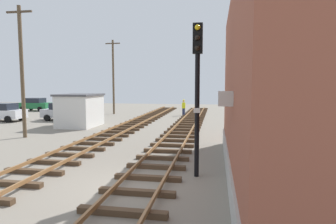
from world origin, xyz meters
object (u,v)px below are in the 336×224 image
parked_car_blue (68,106)px  signal_mast (197,83)px  parked_car_silver (64,111)px  parked_car_white (3,112)px  utility_pole_far (113,76)px  utility_pole_near (22,70)px  brick_building (328,87)px  parked_car_green (35,104)px  control_hut (80,110)px  track_worker_foreground (184,108)px

parked_car_blue → signal_mast: bearing=-51.1°
signal_mast → parked_car_silver: 20.95m
parked_car_white → utility_pole_far: bearing=46.2°
parked_car_white → utility_pole_near: size_ratio=0.49×
brick_building → parked_car_green: 37.33m
signal_mast → parked_car_green: bearing=134.4°
parked_car_white → utility_pole_near: 11.34m
parked_car_silver → parked_car_white: same height
control_hut → parked_car_silver: (-3.53, 3.57, -0.49)m
parked_car_green → utility_pole_far: bearing=-10.4°
utility_pole_far → control_hut: bearing=-84.9°
utility_pole_far → signal_mast: bearing=-62.2°
parked_car_green → utility_pole_near: bearing=-56.7°
parked_car_silver → track_worker_foreground: track_worker_foreground is taller
utility_pole_near → control_hut: bearing=77.3°
signal_mast → brick_building: (4.52, 0.05, -0.16)m
parked_car_white → utility_pole_far: 12.37m
signal_mast → track_worker_foreground: size_ratio=3.07×
control_hut → parked_car_blue: control_hut is taller
brick_building → track_worker_foreground: bearing=109.2°
parked_car_white → brick_building: bearing=-29.0°
parked_car_white → utility_pole_far: size_ratio=0.47×
track_worker_foreground → parked_car_silver: bearing=-150.4°
utility_pole_near → parked_car_white: bearing=137.0°
brick_building → utility_pole_far: size_ratio=1.44×
utility_pole_near → track_worker_foreground: bearing=59.8°
parked_car_blue → parked_car_white: size_ratio=1.00×
parked_car_white → utility_pole_far: utility_pole_far is taller
signal_mast → parked_car_green: (-23.77, 24.26, -2.68)m
parked_car_blue → utility_pole_far: bearing=6.2°
parked_car_white → parked_car_blue: bearing=72.6°
parked_car_white → parked_car_green: 11.47m
parked_car_green → parked_car_blue: bearing=-23.8°
signal_mast → parked_car_silver: bearing=133.1°
control_hut → brick_building: bearing=-37.2°
parked_car_green → utility_pole_near: 21.94m
parked_car_blue → parked_car_white: bearing=-107.4°
control_hut → utility_pole_far: utility_pole_far is taller
track_worker_foreground → parked_car_white: bearing=-154.5°
parked_car_silver → utility_pole_near: 9.95m
brick_building → parked_car_green: brick_building is taller
signal_mast → parked_car_white: signal_mast is taller
parked_car_blue → parked_car_white: same height
parked_car_white → parked_car_green: size_ratio=1.00×
brick_building → parked_car_blue: size_ratio=3.04×
parked_car_white → track_worker_foreground: (16.79, 8.02, 0.03)m
parked_car_white → utility_pole_near: utility_pole_near is taller
signal_mast → utility_pole_near: size_ratio=0.67×
parked_car_silver → parked_car_white: size_ratio=1.00×
signal_mast → utility_pole_far: (-11.60, 22.02, 1.05)m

